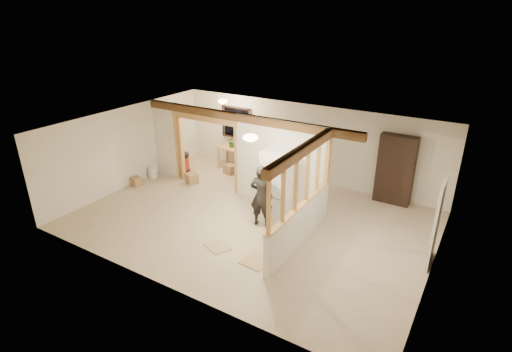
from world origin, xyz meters
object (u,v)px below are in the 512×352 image
Objects in this scene: shop_vac at (183,162)px; woman at (261,196)px; work_table at (236,159)px; bookshelf at (395,170)px; refrigerator at (277,182)px.

woman is at bearing -22.97° from shop_vac.
bookshelf is at bearing 8.44° from work_table.
shop_vac is at bearing -33.50° from woman.
refrigerator is 0.88m from woman.
refrigerator is 3.41m from bookshelf.
shop_vac is (-4.20, 0.91, -0.57)m from refrigerator.
woman is at bearing -88.99° from refrigerator.
work_table is 0.60× the size of bookshelf.
bookshelf is (6.77, 1.32, 0.69)m from shop_vac.
bookshelf reaches higher than work_table.
woman is at bearing -129.49° from bookshelf.
woman is 4.03m from bookshelf.
refrigerator is at bearing -139.12° from bookshelf.
bookshelf reaches higher than shop_vac.
work_table is 1.89× the size of shop_vac.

